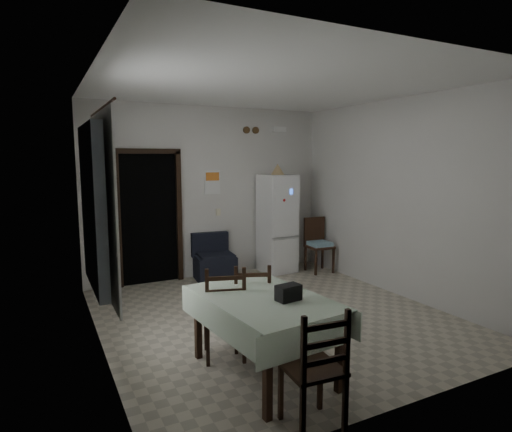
{
  "coord_description": "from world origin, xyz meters",
  "views": [
    {
      "loc": [
        -2.62,
        -4.62,
        2.03
      ],
      "look_at": [
        0.0,
        0.5,
        1.25
      ],
      "focal_mm": 30.0,
      "sensor_mm": 36.0,
      "label": 1
    }
  ],
  "objects": [
    {
      "name": "dining_chair_far_right",
      "position": [
        -0.65,
        -0.66,
        0.47
      ],
      "size": [
        0.52,
        0.52,
        0.94
      ],
      "primitive_type": null,
      "rotation": [
        0.0,
        0.0,
        2.77
      ],
      "color": "black",
      "rests_on": "ground"
    },
    {
      "name": "light_switch",
      "position": [
        0.15,
        2.24,
        1.1
      ],
      "size": [
        0.08,
        0.02,
        0.12
      ],
      "primitive_type": "cube",
      "color": "beige",
      "rests_on": "ground"
    },
    {
      "name": "vent_left",
      "position": [
        0.7,
        2.23,
        2.52
      ],
      "size": [
        0.12,
        0.03,
        0.12
      ],
      "primitive_type": "cylinder",
      "rotation": [
        1.57,
        0.0,
        0.0
      ],
      "color": "brown",
      "rests_on": "ground"
    },
    {
      "name": "calendar",
      "position": [
        0.05,
        2.24,
        1.62
      ],
      "size": [
        0.28,
        0.02,
        0.4
      ],
      "primitive_type": "cube",
      "color": "white",
      "rests_on": "ground"
    },
    {
      "name": "curtain",
      "position": [
        -2.04,
        -0.2,
        1.55
      ],
      "size": [
        0.02,
        1.45,
        1.85
      ],
      "primitive_type": "cube",
      "color": "beige",
      "rests_on": "ground"
    },
    {
      "name": "tan_cone",
      "position": [
        1.13,
        1.88,
        1.84
      ],
      "size": [
        0.26,
        0.26,
        0.19
      ],
      "primitive_type": "cone",
      "rotation": [
        0.0,
        0.0,
        -0.12
      ],
      "color": "tan",
      "rests_on": "fridge"
    },
    {
      "name": "navy_seat",
      "position": [
        -0.05,
        1.93,
        0.39
      ],
      "size": [
        0.71,
        0.69,
        0.77
      ],
      "primitive_type": null,
      "rotation": [
        0.0,
        0.0,
        -0.12
      ],
      "color": "black",
      "rests_on": "ground"
    },
    {
      "name": "wall_front",
      "position": [
        0.0,
        -2.25,
        1.45
      ],
      "size": [
        4.2,
        0.02,
        2.9
      ],
      "primitive_type": null,
      "color": "silver",
      "rests_on": "ground"
    },
    {
      "name": "ceiling",
      "position": [
        0.0,
        0.0,
        2.9
      ],
      "size": [
        4.2,
        4.5,
        0.02
      ],
      "primitive_type": null,
      "color": "white",
      "rests_on": "ground"
    },
    {
      "name": "dining_chair_far_left",
      "position": [
        -1.0,
        -0.75,
        0.49
      ],
      "size": [
        0.53,
        0.53,
        0.98
      ],
      "primitive_type": null,
      "rotation": [
        0.0,
        0.0,
        2.84
      ],
      "color": "black",
      "rests_on": "ground"
    },
    {
      "name": "dining_chair_near_head",
      "position": [
        -0.87,
        -2.13,
        0.48
      ],
      "size": [
        0.44,
        0.44,
        0.96
      ],
      "primitive_type": null,
      "rotation": [
        0.0,
        0.0,
        3.06
      ],
      "color": "black",
      "rests_on": "ground"
    },
    {
      "name": "emergency_light",
      "position": [
        1.35,
        2.21,
        2.55
      ],
      "size": [
        0.25,
        0.07,
        0.09
      ],
      "primitive_type": "cube",
      "color": "white",
      "rests_on": "ground"
    },
    {
      "name": "ground",
      "position": [
        0.0,
        0.0,
        0.0
      ],
      "size": [
        4.5,
        4.5,
        0.0
      ],
      "primitive_type": "plane",
      "color": "#ABA28C",
      "rests_on": "ground"
    },
    {
      "name": "curtain_rod",
      "position": [
        -2.03,
        -0.2,
        2.5
      ],
      "size": [
        0.02,
        1.6,
        0.02
      ],
      "primitive_type": "cylinder",
      "rotation": [
        1.57,
        0.0,
        0.0
      ],
      "color": "black",
      "rests_on": "ground"
    },
    {
      "name": "wall_back",
      "position": [
        0.0,
        2.25,
        1.45
      ],
      "size": [
        4.2,
        0.02,
        2.9
      ],
      "primitive_type": null,
      "color": "silver",
      "rests_on": "ground"
    },
    {
      "name": "fridge",
      "position": [
        1.16,
        1.93,
        0.87
      ],
      "size": [
        0.59,
        0.59,
        1.74
      ],
      "primitive_type": null,
      "rotation": [
        0.0,
        0.0,
        0.04
      ],
      "color": "white",
      "rests_on": "ground"
    },
    {
      "name": "doorway",
      "position": [
        -1.05,
        2.45,
        1.06
      ],
      "size": [
        1.06,
        0.52,
        2.22
      ],
      "color": "black",
      "rests_on": "ground"
    },
    {
      "name": "window_recess",
      "position": [
        -2.15,
        -0.2,
        1.55
      ],
      "size": [
        0.1,
        1.2,
        1.6
      ],
      "primitive_type": "cube",
      "color": "silver",
      "rests_on": "ground"
    },
    {
      "name": "dining_table",
      "position": [
        -0.82,
        -1.25,
        0.38
      ],
      "size": [
        1.09,
        1.54,
        0.75
      ],
      "primitive_type": null,
      "rotation": [
        0.0,
        0.0,
        0.1
      ],
      "color": "#AFC3A7",
      "rests_on": "ground"
    },
    {
      "name": "corner_chair",
      "position": [
        1.81,
        1.54,
        0.48
      ],
      "size": [
        0.45,
        0.45,
        0.97
      ],
      "primitive_type": null,
      "rotation": [
        0.0,
        0.0,
        -0.06
      ],
      "color": "black",
      "rests_on": "ground"
    },
    {
      "name": "vent_right",
      "position": [
        0.88,
        2.23,
        2.52
      ],
      "size": [
        0.12,
        0.03,
        0.12
      ],
      "primitive_type": "cylinder",
      "rotation": [
        1.57,
        0.0,
        0.0
      ],
      "color": "brown",
      "rests_on": "ground"
    },
    {
      "name": "wall_right",
      "position": [
        2.1,
        0.0,
        1.45
      ],
      "size": [
        0.02,
        4.5,
        2.9
      ],
      "primitive_type": null,
      "color": "silver",
      "rests_on": "ground"
    },
    {
      "name": "wall_left",
      "position": [
        -2.1,
        0.0,
        1.45
      ],
      "size": [
        0.02,
        4.5,
        2.9
      ],
      "primitive_type": null,
      "color": "silver",
      "rests_on": "ground"
    },
    {
      "name": "black_bag",
      "position": [
        -0.66,
        -1.44,
        0.83
      ],
      "size": [
        0.24,
        0.16,
        0.14
      ],
      "primitive_type": "cube",
      "rotation": [
        0.0,
        0.0,
        0.12
      ],
      "color": "black",
      "rests_on": "dining_table"
    },
    {
      "name": "calendar_image",
      "position": [
        0.05,
        2.23,
        1.72
      ],
      "size": [
        0.24,
        0.01,
        0.14
      ],
      "primitive_type": "cube",
      "color": "orange",
      "rests_on": "ground"
    }
  ]
}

